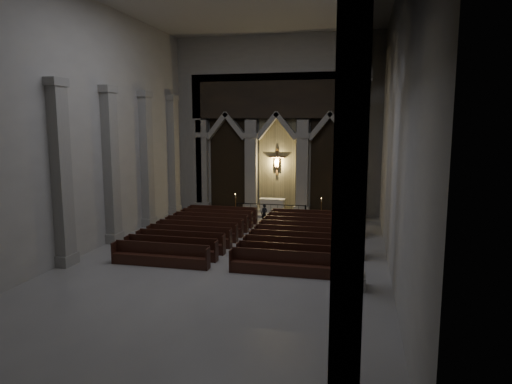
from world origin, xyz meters
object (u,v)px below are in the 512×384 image
pews (246,237)px  worshipper (264,214)px  altar (272,205)px  altar_rail (271,208)px  candle_stand_left (236,210)px  candle_stand_right (321,213)px

pews → worshipper: 4.82m
altar → altar_rail: size_ratio=0.37×
altar → pews: (0.15, -8.00, -0.27)m
candle_stand_left → candle_stand_right: size_ratio=1.09×
altar → pews: 8.01m
altar_rail → pews: size_ratio=0.47×
candle_stand_left → worshipper: bearing=-36.5°
pews → worshipper: size_ratio=8.08×
altar_rail → candle_stand_right: bearing=4.1°
candle_stand_left → worshipper: (2.32, -1.71, 0.19)m
altar → worshipper: size_ratio=1.43×
candle_stand_left → pews: size_ratio=0.15×
altar_rail → candle_stand_left: candle_stand_left is taller
altar → pews: size_ratio=0.18×
pews → altar: bearing=91.1°
altar_rail → pews: 6.66m
pews → worshipper: worshipper is taller
candle_stand_left → candle_stand_right: 5.67m
worshipper → altar_rail: bearing=111.9°
altar → candle_stand_right: candle_stand_right is taller
candle_stand_left → worshipper: size_ratio=1.25×
altar_rail → altar: bearing=96.5°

